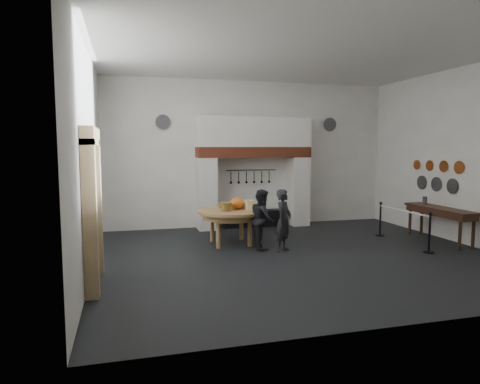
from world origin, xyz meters
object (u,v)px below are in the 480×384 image
object	(u,v)px
work_table	(230,211)
side_table	(440,209)
barrier_post_near	(430,234)
visitor_near	(284,220)
barrier_post_far	(380,220)
iron_range	(253,218)
visitor_far	(262,219)

from	to	relation	value
work_table	side_table	xyz separation A→B (m)	(5.36, -1.14, 0.03)
barrier_post_near	side_table	bearing A→B (deg)	41.89
work_table	visitor_near	world-z (taller)	visitor_near
side_table	barrier_post_far	distance (m)	1.55
work_table	visitor_near	size ratio (longest dim) A/B	1.14
visitor_near	barrier_post_near	world-z (taller)	visitor_near
iron_range	visitor_far	world-z (taller)	visitor_far
iron_range	barrier_post_near	size ratio (longest dim) A/B	2.11
work_table	barrier_post_far	bearing A→B (deg)	-1.58
iron_range	visitor_near	xyz separation A→B (m)	(-0.23, -3.27, 0.49)
side_table	work_table	bearing A→B (deg)	167.93
work_table	visitor_far	xyz separation A→B (m)	(0.63, -0.68, -0.11)
visitor_near	barrier_post_far	distance (m)	3.39
visitor_near	side_table	distance (m)	4.33
visitor_near	barrier_post_near	xyz separation A→B (m)	(3.24, -1.03, -0.29)
visitor_near	barrier_post_far	bearing A→B (deg)	-31.40
iron_range	barrier_post_near	world-z (taller)	barrier_post_near
iron_range	work_table	size ratio (longest dim) A/B	1.13
visitor_far	barrier_post_far	size ratio (longest dim) A/B	1.61
visitor_far	barrier_post_far	world-z (taller)	visitor_far
side_table	visitor_far	bearing A→B (deg)	174.43
side_table	barrier_post_near	distance (m)	1.52
visitor_far	barrier_post_far	distance (m)	3.70
side_table	barrier_post_far	xyz separation A→B (m)	(-1.08, 1.03, -0.42)
side_table	barrier_post_near	xyz separation A→B (m)	(-1.08, -0.97, -0.42)
work_table	barrier_post_near	bearing A→B (deg)	-26.38
iron_range	visitor_far	size ratio (longest dim) A/B	1.31
barrier_post_far	visitor_near	bearing A→B (deg)	-163.40
iron_range	work_table	world-z (taller)	work_table
barrier_post_near	visitor_near	bearing A→B (deg)	162.31
work_table	side_table	size ratio (longest dim) A/B	0.76
visitor_far	side_table	bearing A→B (deg)	-89.60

